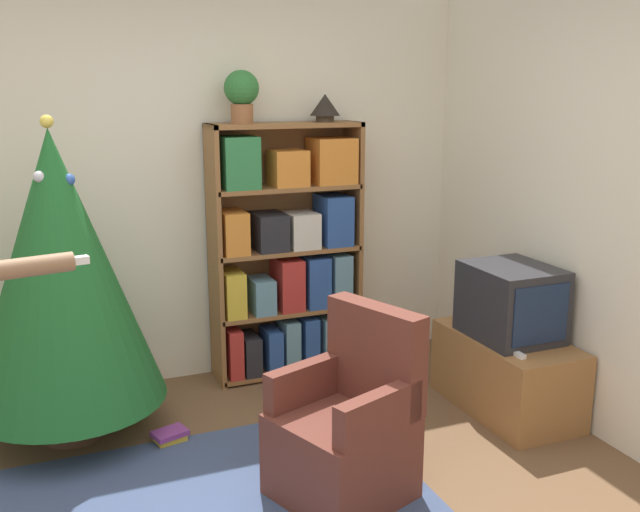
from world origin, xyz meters
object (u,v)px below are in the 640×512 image
potted_plant (242,93)px  table_lamp (325,106)px  bookshelf (288,256)px  christmas_tree (60,271)px  armchair (348,432)px  television (511,302)px

potted_plant → table_lamp: 0.57m
table_lamp → bookshelf: bearing=-178.2°
bookshelf → table_lamp: 1.02m
christmas_tree → potted_plant: bearing=20.0°
bookshelf → armchair: bearing=-99.3°
bookshelf → christmas_tree: bearing=-164.1°
television → potted_plant: size_ratio=1.66×
armchair → bookshelf: bearing=150.3°
bookshelf → armchair: size_ratio=1.86×
armchair → potted_plant: potted_plant is taller
bookshelf → table_lamp: table_lamp is taller
christmas_tree → potted_plant: 1.55m
christmas_tree → armchair: size_ratio=1.96×
christmas_tree → bookshelf: bearing=15.9°
armchair → television: bearing=89.9°
christmas_tree → table_lamp: table_lamp is taller
television → potted_plant: (-1.32, 1.08, 1.21)m
armchair → potted_plant: bearing=161.1°
armchair → christmas_tree: bearing=-153.6°
bookshelf → television: size_ratio=3.13×
christmas_tree → table_lamp: bearing=13.8°
television → potted_plant: bearing=140.6°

